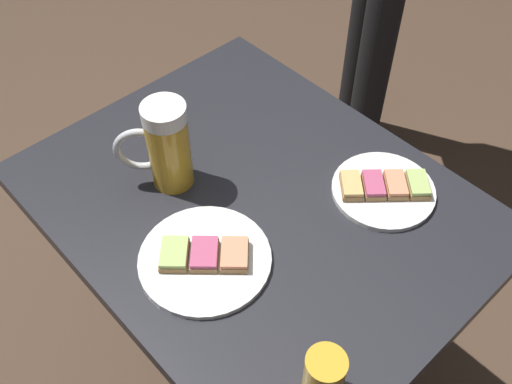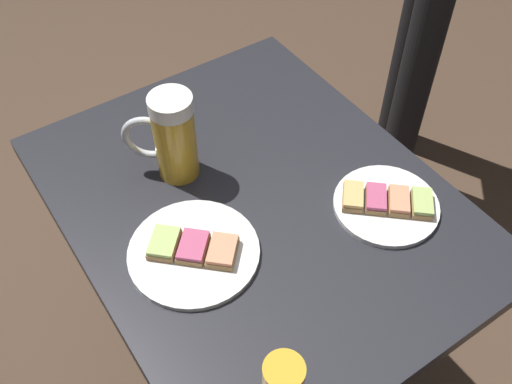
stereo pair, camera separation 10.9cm
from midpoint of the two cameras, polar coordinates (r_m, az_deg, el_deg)
ground_plane at (r=1.75m, az=-1.86°, el=-17.10°), size 6.00×6.00×0.00m
cafe_table at (r=1.23m, az=-2.53°, el=-5.84°), size 0.66×0.83×0.75m
plate_near at (r=1.12m, az=9.61°, el=0.18°), size 0.20×0.20×0.03m
plate_far at (r=1.02m, az=-8.06°, el=-6.55°), size 0.23×0.23×0.03m
beer_mug at (r=1.09m, az=-11.62°, el=4.25°), size 0.12×0.11×0.18m
beer_glass_small at (r=0.86m, az=2.83°, el=-17.78°), size 0.06×0.06×0.10m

